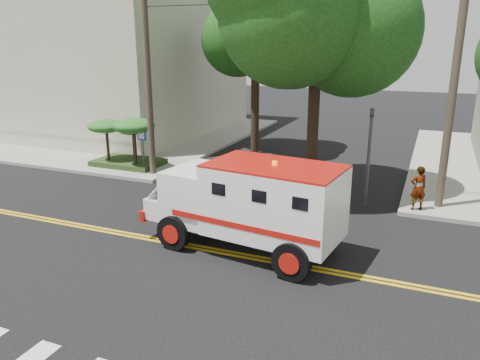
% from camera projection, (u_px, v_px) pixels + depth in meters
% --- Properties ---
extents(ground, '(100.00, 100.00, 0.00)m').
position_uv_depth(ground, '(204.00, 249.00, 13.71)').
color(ground, black).
rests_on(ground, ground).
extents(sidewalk_nw, '(17.00, 17.00, 0.15)m').
position_uv_depth(sidewalk_nw, '(113.00, 133.00, 30.61)').
color(sidewalk_nw, gray).
rests_on(sidewalk_nw, ground).
extents(building_left, '(16.00, 14.00, 10.00)m').
position_uv_depth(building_left, '(97.00, 52.00, 31.23)').
color(building_left, beige).
rests_on(building_left, sidewalk_nw).
extents(utility_pole_left, '(0.28, 0.28, 9.00)m').
position_uv_depth(utility_pole_left, '(148.00, 74.00, 19.80)').
color(utility_pole_left, '#382D23').
rests_on(utility_pole_left, ground).
extents(utility_pole_right, '(0.28, 0.28, 9.00)m').
position_uv_depth(utility_pole_right, '(454.00, 83.00, 15.59)').
color(utility_pole_right, '#382D23').
rests_on(utility_pole_right, ground).
extents(tree_main, '(6.08, 5.70, 9.85)m').
position_uv_depth(tree_main, '(329.00, 1.00, 16.44)').
color(tree_main, black).
rests_on(tree_main, ground).
extents(tree_left, '(4.48, 4.20, 7.70)m').
position_uv_depth(tree_left, '(260.00, 44.00, 23.50)').
color(tree_left, black).
rests_on(tree_left, ground).
extents(traffic_signal, '(0.15, 0.18, 3.60)m').
position_uv_depth(traffic_signal, '(369.00, 147.00, 16.63)').
color(traffic_signal, '#3F3F42').
rests_on(traffic_signal, ground).
extents(accessibility_sign, '(0.45, 0.10, 2.02)m').
position_uv_depth(accessibility_sign, '(143.00, 145.00, 21.07)').
color(accessibility_sign, '#3F3F42').
rests_on(accessibility_sign, ground).
extents(palm_planter, '(3.52, 2.63, 2.36)m').
position_uv_depth(palm_planter, '(125.00, 135.00, 21.85)').
color(palm_planter, '#1E3314').
rests_on(palm_planter, sidewalk_nw).
extents(armored_truck, '(6.06, 2.96, 2.66)m').
position_uv_depth(armored_truck, '(250.00, 201.00, 13.21)').
color(armored_truck, white).
rests_on(armored_truck, ground).
extents(pedestrian_a, '(0.69, 0.61, 1.58)m').
position_uv_depth(pedestrian_a, '(418.00, 188.00, 16.26)').
color(pedestrian_a, gray).
rests_on(pedestrian_a, sidewalk_ne).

